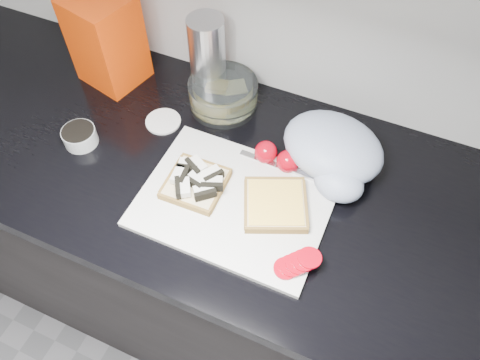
# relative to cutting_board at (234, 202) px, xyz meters

# --- Properties ---
(base_cabinet) EXTENTS (3.50, 0.60, 0.86)m
(base_cabinet) POSITION_rel_cutting_board_xyz_m (-0.12, 0.08, -0.48)
(base_cabinet) COLOR black
(base_cabinet) RESTS_ON ground
(countertop) EXTENTS (3.50, 0.64, 0.04)m
(countertop) POSITION_rel_cutting_board_xyz_m (-0.12, 0.08, -0.03)
(countertop) COLOR black
(countertop) RESTS_ON base_cabinet
(cutting_board) EXTENTS (0.40, 0.30, 0.01)m
(cutting_board) POSITION_rel_cutting_board_xyz_m (0.00, 0.00, 0.00)
(cutting_board) COLOR silver
(cutting_board) RESTS_ON countertop
(bread_left) EXTENTS (0.13, 0.13, 0.04)m
(bread_left) POSITION_rel_cutting_board_xyz_m (-0.09, 0.00, 0.02)
(bread_left) COLOR beige
(bread_left) RESTS_ON cutting_board
(bread_right) EXTENTS (0.18, 0.18, 0.02)m
(bread_right) POSITION_rel_cutting_board_xyz_m (0.09, 0.02, 0.02)
(bread_right) COLOR beige
(bread_right) RESTS_ON cutting_board
(tomato_slices) EXTENTS (0.10, 0.09, 0.02)m
(tomato_slices) POSITION_rel_cutting_board_xyz_m (0.18, -0.09, 0.02)
(tomato_slices) COLOR #AE0413
(tomato_slices) RESTS_ON cutting_board
(knife) EXTENTS (0.19, 0.02, 0.01)m
(knife) POSITION_rel_cutting_board_xyz_m (0.08, 0.13, 0.01)
(knife) COLOR silver
(knife) RESTS_ON cutting_board
(seed_tub) EXTENTS (0.08, 0.08, 0.04)m
(seed_tub) POSITION_rel_cutting_board_xyz_m (-0.41, 0.01, 0.02)
(seed_tub) COLOR #AFB4B5
(seed_tub) RESTS_ON countertop
(tub_lid) EXTENTS (0.09, 0.09, 0.01)m
(tub_lid) POSITION_rel_cutting_board_xyz_m (-0.26, 0.15, -0.00)
(tub_lid) COLOR silver
(tub_lid) RESTS_ON countertop
(glass_bowl) EXTENTS (0.17, 0.17, 0.07)m
(glass_bowl) POSITION_rel_cutting_board_xyz_m (-0.15, 0.26, 0.03)
(glass_bowl) COLOR silver
(glass_bowl) RESTS_ON countertop
(bread_bag) EXTENTS (0.18, 0.17, 0.23)m
(bread_bag) POSITION_rel_cutting_board_xyz_m (-0.46, 0.25, 0.11)
(bread_bag) COLOR #CF3D03
(bread_bag) RESTS_ON countertop
(steel_canister) EXTENTS (0.09, 0.09, 0.21)m
(steel_canister) POSITION_rel_cutting_board_xyz_m (-0.21, 0.30, 0.10)
(steel_canister) COLOR silver
(steel_canister) RESTS_ON countertop
(grocery_bag) EXTENTS (0.27, 0.25, 0.10)m
(grocery_bag) POSITION_rel_cutting_board_xyz_m (0.16, 0.19, 0.04)
(grocery_bag) COLOR #A3AFC8
(grocery_bag) RESTS_ON countertop
(whole_tomatoes) EXTENTS (0.11, 0.06, 0.05)m
(whole_tomatoes) POSITION_rel_cutting_board_xyz_m (0.04, 0.14, 0.02)
(whole_tomatoes) COLOR #AE0413
(whole_tomatoes) RESTS_ON countertop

